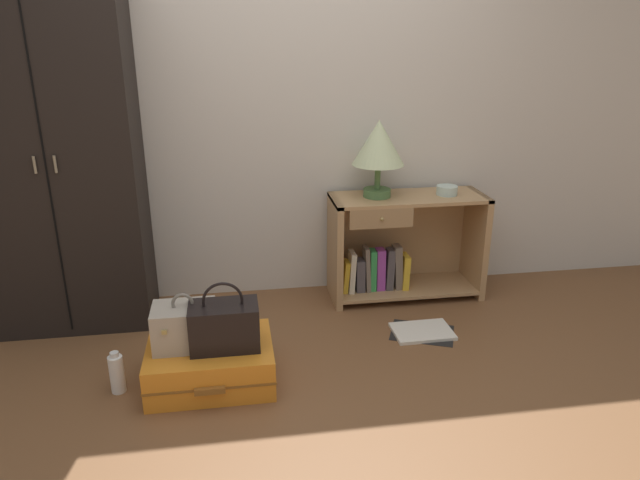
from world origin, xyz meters
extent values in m
plane|color=brown|center=(0.00, 0.00, 0.00)|extent=(9.00, 9.00, 0.00)
cube|color=beige|center=(0.00, 1.50, 1.30)|extent=(6.40, 0.10, 2.60)
cube|color=black|center=(-1.26, 1.20, 1.01)|extent=(0.87, 0.45, 2.01)
cube|color=black|center=(-1.26, 0.98, 1.01)|extent=(0.01, 0.01, 1.91)
cylinder|color=gray|center=(-1.31, 0.97, 1.01)|extent=(0.01, 0.01, 0.09)
cylinder|color=gray|center=(-1.21, 0.97, 1.01)|extent=(0.01, 0.01, 0.09)
cube|color=tan|center=(0.31, 1.24, 0.34)|extent=(0.04, 0.37, 0.68)
cube|color=tan|center=(1.24, 1.24, 0.34)|extent=(0.04, 0.37, 0.68)
cube|color=tan|center=(0.78, 1.24, 0.67)|extent=(0.98, 0.37, 0.02)
cube|color=tan|center=(0.78, 1.24, 0.06)|extent=(0.90, 0.37, 0.02)
cube|color=tan|center=(0.78, 1.41, 0.34)|extent=(0.90, 0.01, 0.66)
cube|color=#9D7950|center=(0.56, 1.06, 0.60)|extent=(0.39, 0.02, 0.12)
sphere|color=#9E844C|center=(0.56, 1.05, 0.60)|extent=(0.02, 0.02, 0.02)
cube|color=gold|center=(0.37, 1.21, 0.17)|extent=(0.05, 0.10, 0.21)
cube|color=beige|center=(0.41, 1.21, 0.20)|extent=(0.05, 0.12, 0.27)
cube|color=#4C474C|center=(0.47, 1.21, 0.17)|extent=(0.06, 0.10, 0.21)
cube|color=#726659|center=(0.51, 1.21, 0.21)|extent=(0.04, 0.11, 0.30)
cube|color=green|center=(0.55, 1.21, 0.20)|extent=(0.04, 0.09, 0.27)
cube|color=purple|center=(0.60, 1.21, 0.20)|extent=(0.06, 0.08, 0.28)
cube|color=#4C474C|center=(0.66, 1.21, 0.20)|extent=(0.06, 0.09, 0.27)
cube|color=#726659|center=(0.72, 1.21, 0.21)|extent=(0.07, 0.09, 0.29)
cube|color=gold|center=(0.76, 1.21, 0.18)|extent=(0.05, 0.12, 0.23)
cylinder|color=#4C7542|center=(0.57, 1.25, 0.70)|extent=(0.17, 0.17, 0.05)
cylinder|color=#4C7542|center=(0.57, 1.25, 0.80)|extent=(0.04, 0.04, 0.15)
cone|color=beige|center=(0.57, 1.25, 1.02)|extent=(0.32, 0.32, 0.27)
cylinder|color=silver|center=(1.02, 1.23, 0.71)|extent=(0.13, 0.13, 0.06)
cube|color=orange|center=(-0.47, 0.40, 0.10)|extent=(0.61, 0.46, 0.21)
cube|color=brown|center=(-0.47, 0.40, 0.10)|extent=(0.62, 0.47, 0.01)
cube|color=brown|center=(-0.47, 0.16, 0.10)|extent=(0.14, 0.02, 0.03)
cube|color=#A89E8E|center=(-0.58, 0.41, 0.31)|extent=(0.30, 0.21, 0.21)
torus|color=slate|center=(-0.58, 0.41, 0.43)|extent=(0.11, 0.02, 0.11)
cube|color=tan|center=(-0.66, 0.30, 0.35)|extent=(0.02, 0.01, 0.02)
cube|color=tan|center=(-0.50, 0.30, 0.35)|extent=(0.02, 0.01, 0.02)
cube|color=black|center=(-0.39, 0.37, 0.32)|extent=(0.33, 0.20, 0.22)
torus|color=black|center=(-0.39, 0.37, 0.45)|extent=(0.20, 0.01, 0.20)
cylinder|color=white|center=(-0.91, 0.38, 0.10)|extent=(0.07, 0.07, 0.19)
cylinder|color=silver|center=(-0.91, 0.38, 0.20)|extent=(0.04, 0.04, 0.02)
cube|color=white|center=(0.73, 0.71, 0.01)|extent=(0.34, 0.25, 0.02)
cube|color=black|center=(0.73, 0.71, 0.00)|extent=(0.43, 0.37, 0.01)
camera|label=1|loc=(-0.32, -2.16, 1.66)|focal=32.81mm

